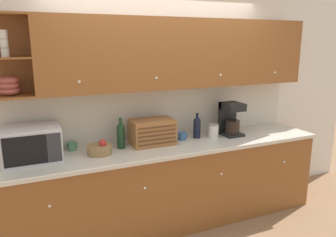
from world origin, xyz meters
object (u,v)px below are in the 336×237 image
at_px(fruit_basket, 100,149).
at_px(second_wine_bottle, 197,127).
at_px(storage_canister, 213,131).
at_px(bread_box, 152,132).
at_px(mug_blue_second, 182,136).
at_px(mug, 72,146).
at_px(microwave, 32,144).
at_px(coffee_maker, 231,119).
at_px(wine_bottle, 121,134).

distance_m(fruit_basket, second_wine_bottle, 1.18).
bearing_deg(storage_canister, bread_box, 175.89).
bearing_deg(storage_canister, mug_blue_second, 168.43).
bearing_deg(mug, microwave, -155.03).
relative_size(microwave, mug, 5.29).
xyz_separation_m(microwave, fruit_basket, (0.62, -0.07, -0.12)).
height_order(second_wine_bottle, storage_canister, second_wine_bottle).
distance_m(microwave, bread_box, 1.22).
height_order(bread_box, mug_blue_second, bread_box).
height_order(storage_canister, coffee_maker, coffee_maker).
xyz_separation_m(second_wine_bottle, coffee_maker, (0.43, -0.05, 0.06)).
bearing_deg(second_wine_bottle, wine_bottle, -179.57).
bearing_deg(bread_box, microwave, -179.16).
distance_m(bread_box, mug_blue_second, 0.39).
distance_m(microwave, mug, 0.44).
bearing_deg(mug, bread_box, -10.89).
height_order(wine_bottle, second_wine_bottle, wine_bottle).
bearing_deg(wine_bottle, mug, 163.64).
xyz_separation_m(mug, coffee_maker, (1.84, -0.18, 0.16)).
bearing_deg(storage_canister, microwave, 178.96).
bearing_deg(mug, second_wine_bottle, -5.53).
distance_m(mug, fruit_basket, 0.34).
xyz_separation_m(mug, second_wine_bottle, (1.40, -0.14, 0.09)).
xyz_separation_m(microwave, storage_canister, (1.96, -0.04, -0.08)).
relative_size(mug, coffee_maker, 0.25).
height_order(microwave, bread_box, microwave).
bearing_deg(wine_bottle, second_wine_bottle, 0.43).
xyz_separation_m(fruit_basket, storage_canister, (1.34, 0.03, 0.03)).
distance_m(mug_blue_second, coffee_maker, 0.65).
xyz_separation_m(mug, wine_bottle, (0.49, -0.14, 0.11)).
xyz_separation_m(mug_blue_second, storage_canister, (0.37, -0.08, 0.04)).
bearing_deg(mug, wine_bottle, -16.36).
height_order(fruit_basket, bread_box, bread_box).
height_order(fruit_basket, coffee_maker, coffee_maker).
relative_size(microwave, wine_bottle, 1.58).
height_order(mug, mug_blue_second, mug_blue_second).
relative_size(microwave, coffee_maker, 1.32).
height_order(mug, second_wine_bottle, second_wine_bottle).
distance_m(wine_bottle, bread_box, 0.35).
bearing_deg(coffee_maker, bread_box, 178.65).
bearing_deg(wine_bottle, fruit_basket, -157.60).
bearing_deg(second_wine_bottle, fruit_basket, -174.64).
distance_m(fruit_basket, bread_box, 0.61).
distance_m(microwave, second_wine_bottle, 1.79).
relative_size(fruit_basket, bread_box, 0.52).
height_order(mug_blue_second, storage_canister, storage_canister).
xyz_separation_m(mug, fruit_basket, (0.24, -0.25, 0.01)).
bearing_deg(second_wine_bottle, microwave, -178.64).
relative_size(wine_bottle, mug_blue_second, 3.27).
relative_size(fruit_basket, second_wine_bottle, 0.83).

